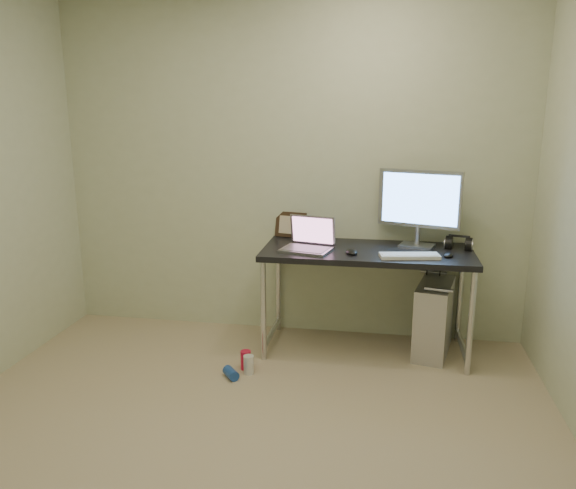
{
  "coord_description": "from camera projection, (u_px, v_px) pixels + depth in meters",
  "views": [
    {
      "loc": [
        0.69,
        -2.38,
        1.71
      ],
      "look_at": [
        0.1,
        1.08,
        0.85
      ],
      "focal_mm": 35.0,
      "sensor_mm": 36.0,
      "label": 1
    }
  ],
  "objects": [
    {
      "name": "mouse_left",
      "position": [
        352.0,
        251.0,
        3.78
      ],
      "size": [
        0.1,
        0.14,
        0.04
      ],
      "primitive_type": "ellipsoid",
      "rotation": [
        0.0,
        0.0,
        0.25
      ],
      "color": "black",
      "rests_on": "desk"
    },
    {
      "name": "wall_back",
      "position": [
        290.0,
        171.0,
        4.18
      ],
      "size": [
        3.5,
        0.02,
        2.5
      ],
      "primitive_type": "cube",
      "color": "beige",
      "rests_on": "ground"
    },
    {
      "name": "can_blue",
      "position": [
        231.0,
        373.0,
        3.64
      ],
      "size": [
        0.13,
        0.14,
        0.07
      ],
      "primitive_type": "cylinder",
      "rotation": [
        1.57,
        0.0,
        0.69
      ],
      "color": "#1E46A0",
      "rests_on": "ground"
    },
    {
      "name": "laptop",
      "position": [
        309.0,
        242.0,
        3.88
      ],
      "size": [
        0.38,
        0.34,
        0.23
      ],
      "rotation": [
        0.0,
        0.0,
        -0.23
      ],
      "color": "#A1A1A8",
      "rests_on": "desk"
    },
    {
      "name": "can_white",
      "position": [
        249.0,
        365.0,
        3.69
      ],
      "size": [
        0.08,
        0.08,
        0.12
      ],
      "primitive_type": "cylinder",
      "rotation": [
        0.0,
        0.0,
        -0.1
      ],
      "color": "silver",
      "rests_on": "ground"
    },
    {
      "name": "cable_a",
      "position": [
        425.0,
        289.0,
        4.16
      ],
      "size": [
        0.01,
        0.16,
        0.69
      ],
      "primitive_type": "cylinder",
      "rotation": [
        0.21,
        0.0,
        0.0
      ],
      "color": "black",
      "rests_on": "ground"
    },
    {
      "name": "headphones",
      "position": [
        459.0,
        244.0,
        3.91
      ],
      "size": [
        0.2,
        0.12,
        0.12
      ],
      "rotation": [
        0.0,
        0.0,
        -0.23
      ],
      "color": "black",
      "rests_on": "desk"
    },
    {
      "name": "tower_computer",
      "position": [
        434.0,
        318.0,
        3.97
      ],
      "size": [
        0.32,
        0.53,
        0.55
      ],
      "rotation": [
        0.0,
        0.0,
        -0.21
      ],
      "color": "silver",
      "rests_on": "ground"
    },
    {
      "name": "webcam",
      "position": [
        321.0,
        226.0,
        4.2
      ],
      "size": [
        0.05,
        0.04,
        0.13
      ],
      "rotation": [
        0.0,
        0.0,
        -0.13
      ],
      "color": "silver",
      "rests_on": "desk"
    },
    {
      "name": "mouse_right",
      "position": [
        448.0,
        254.0,
        3.7
      ],
      "size": [
        0.09,
        0.11,
        0.03
      ],
      "primitive_type": "ellipsoid",
      "rotation": [
        0.0,
        0.0,
        -0.29
      ],
      "color": "black",
      "rests_on": "desk"
    },
    {
      "name": "picture_frame",
      "position": [
        291.0,
        225.0,
        4.25
      ],
      "size": [
        0.25,
        0.12,
        0.19
      ],
      "primitive_type": "cube",
      "rotation": [
        -0.21,
        0.0,
        -0.2
      ],
      "color": "black",
      "rests_on": "desk"
    },
    {
      "name": "keyboard",
      "position": [
        410.0,
        256.0,
        3.68
      ],
      "size": [
        0.4,
        0.19,
        0.02
      ],
      "primitive_type": "cube",
      "rotation": [
        0.0,
        0.0,
        0.18
      ],
      "color": "white",
      "rests_on": "desk"
    },
    {
      "name": "can_red",
      "position": [
        246.0,
        360.0,
        3.76
      ],
      "size": [
        0.09,
        0.09,
        0.13
      ],
      "primitive_type": "cylinder",
      "rotation": [
        0.0,
        0.0,
        -0.45
      ],
      "color": "red",
      "rests_on": "ground"
    },
    {
      "name": "floor",
      "position": [
        232.0,
        460.0,
        2.8
      ],
      "size": [
        3.5,
        3.5,
        0.0
      ],
      "primitive_type": "plane",
      "color": "tan",
      "rests_on": "ground"
    },
    {
      "name": "cable_b",
      "position": [
        438.0,
        293.0,
        4.13
      ],
      "size": [
        0.02,
        0.11,
        0.71
      ],
      "primitive_type": "cylinder",
      "rotation": [
        0.14,
        0.0,
        0.09
      ],
      "color": "black",
      "rests_on": "ground"
    },
    {
      "name": "desk",
      "position": [
        367.0,
        262.0,
        3.91
      ],
      "size": [
        1.45,
        0.63,
        0.75
      ],
      "color": "black",
      "rests_on": "ground"
    },
    {
      "name": "monitor",
      "position": [
        419.0,
        202.0,
        3.9
      ],
      "size": [
        0.56,
        0.23,
        0.54
      ],
      "rotation": [
        0.0,
        0.0,
        -0.3
      ],
      "color": "#A1A1A8",
      "rests_on": "desk"
    }
  ]
}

